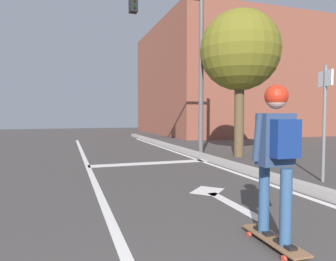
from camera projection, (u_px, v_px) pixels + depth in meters
lane_line_center at (94, 181)px, 6.01m from camera, size 0.12×20.00×0.01m
lane_line_curbside at (232, 171)px, 6.99m from camera, size 0.12×20.00×0.01m
stop_bar at (150, 163)px, 8.18m from camera, size 3.25×0.40×0.01m
lane_arrow_stem at (233, 205)px, 4.42m from camera, size 0.16×1.40×0.01m
lane_arrow_head at (208, 191)px, 5.22m from camera, size 0.71×0.71×0.01m
curb_strip at (241, 168)px, 7.06m from camera, size 0.24×24.00×0.14m
skateboard at (274, 240)px, 3.02m from camera, size 0.25×0.85×0.08m
skater at (277, 144)px, 2.95m from camera, size 0.43×0.59×1.52m
traffic_signal_mast at (172, 40)px, 9.77m from camera, size 4.67×0.34×5.32m
street_sign_post at (325, 106)px, 5.86m from camera, size 0.15×0.44×2.25m
roadside_tree at (240, 51)px, 9.30m from camera, size 2.45×2.45×4.50m
building_block at (243, 83)px, 22.45m from camera, size 13.46×10.93×7.29m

